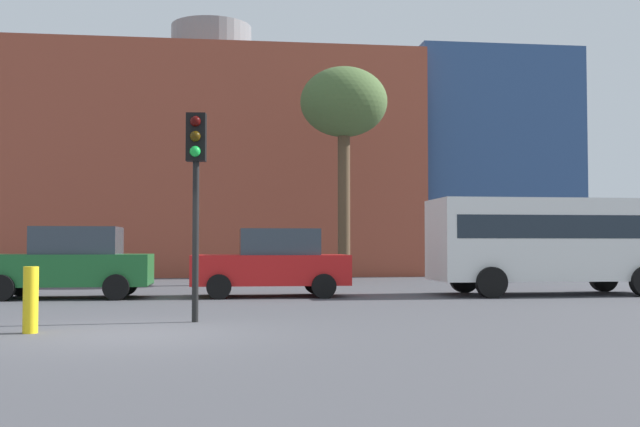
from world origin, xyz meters
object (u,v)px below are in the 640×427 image
at_px(traffic_light_island, 196,168).
at_px(bare_tree_0, 344,106).
at_px(bollard_yellow_0, 31,300).
at_px(parked_car_2, 70,263).
at_px(parked_car_3, 272,263).
at_px(white_bus, 551,238).

height_order(traffic_light_island, bare_tree_0, bare_tree_0).
bearing_deg(bollard_yellow_0, traffic_light_island, 29.44).
distance_m(parked_car_2, parked_car_3, 5.42).
relative_size(traffic_light_island, bare_tree_0, 0.49).
bearing_deg(white_bus, bollard_yellow_0, 32.89).
relative_size(parked_car_2, white_bus, 0.65).
bearing_deg(parked_car_3, parked_car_2, 0.00).
height_order(parked_car_2, traffic_light_island, traffic_light_island).
xyz_separation_m(parked_car_2, white_bus, (13.40, -0.23, 0.67)).
xyz_separation_m(parked_car_2, bollard_yellow_0, (1.00, -8.25, -0.41)).
bearing_deg(white_bus, parked_car_3, -1.65).
bearing_deg(parked_car_3, white_bus, 178.35).
bearing_deg(traffic_light_island, white_bus, 129.22).
distance_m(parked_car_3, white_bus, 8.01).
relative_size(parked_car_2, traffic_light_island, 1.13).
height_order(parked_car_2, parked_car_3, parked_car_2).
bearing_deg(bollard_yellow_0, white_bus, 32.89).
distance_m(white_bus, traffic_light_island, 11.89).
height_order(white_bus, bare_tree_0, bare_tree_0).
relative_size(parked_car_2, bollard_yellow_0, 4.10).
relative_size(white_bus, bare_tree_0, 0.85).
bearing_deg(white_bus, traffic_light_island, 33.75).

